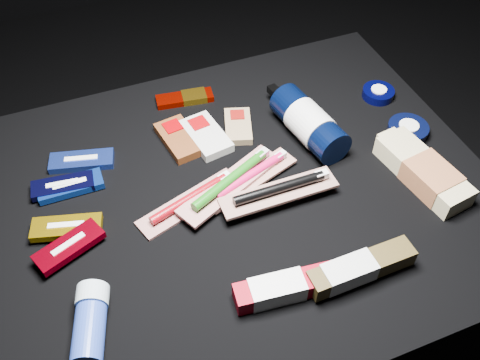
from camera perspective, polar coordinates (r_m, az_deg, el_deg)
name	(u,v)px	position (r m, az deg, el deg)	size (l,w,h in m)	color
ground	(236,298)	(1.34, -0.45, -12.46)	(3.00, 3.00, 0.00)	black
cloth_table	(235,252)	(1.17, -0.50, -7.70)	(0.98, 0.78, 0.40)	black
luna_bar_0	(82,161)	(1.11, -16.53, 1.97)	(0.13, 0.08, 0.02)	#1F399C
luna_bar_1	(71,186)	(1.06, -17.63, -0.62)	(0.12, 0.05, 0.02)	#1341B8
luna_bar_2	(63,186)	(1.06, -18.36, -0.58)	(0.12, 0.06, 0.02)	black
luna_bar_3	(67,227)	(0.99, -18.00, -4.82)	(0.13, 0.08, 0.02)	#A98208
luna_bar_4	(69,246)	(0.96, -17.76, -6.76)	(0.13, 0.09, 0.02)	maroon
clif_bar_0	(179,137)	(1.11, -6.58, 4.54)	(0.08, 0.13, 0.02)	#5E2E13
clif_bar_1	(205,134)	(1.11, -3.76, 4.90)	(0.08, 0.13, 0.02)	silver
clif_bar_2	(238,125)	(1.13, -0.22, 5.91)	(0.08, 0.11, 0.02)	#947953
power_bar	(188,98)	(1.21, -5.58, 8.72)	(0.13, 0.06, 0.02)	#830A01
lotion_bottle	(309,123)	(1.10, 7.36, 6.05)	(0.10, 0.24, 0.08)	black
cream_tin_upper	(378,93)	(1.25, 14.52, 8.97)	(0.07, 0.07, 0.02)	black
cream_tin_lower	(408,130)	(1.17, 17.45, 5.13)	(0.08, 0.08, 0.03)	black
bodywash_bottle	(424,172)	(1.08, 19.05, 0.80)	(0.10, 0.22, 0.04)	#C9B987
deodorant_stick	(90,322)	(0.87, -15.70, -14.41)	(0.08, 0.13, 0.05)	#233D98
toothbrush_pack_0	(191,200)	(1.00, -5.26, -2.14)	(0.22, 0.11, 0.02)	#BAB2AD
toothbrush_pack_1	(251,177)	(1.02, 1.18, 0.35)	(0.21, 0.11, 0.02)	#BAB1AE
toothbrush_pack_2	(231,181)	(1.00, -0.95, -0.14)	(0.23, 0.15, 0.03)	beige
toothbrush_pack_3	(280,190)	(0.98, 4.34, -1.06)	(0.22, 0.05, 0.02)	#A6A09B
toothpaste_carton_red	(286,288)	(0.88, 4.97, -11.37)	(0.19, 0.06, 0.04)	#8C000E
toothpaste_carton_green	(357,269)	(0.91, 12.34, -9.29)	(0.19, 0.05, 0.04)	#3A2E12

